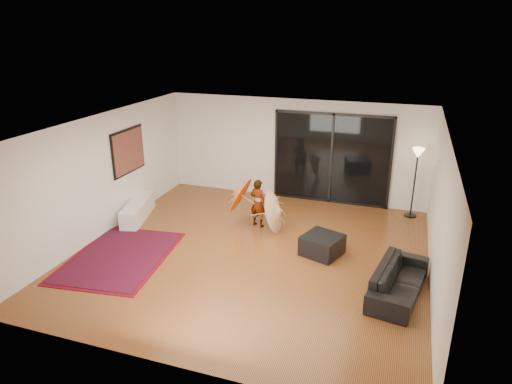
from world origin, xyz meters
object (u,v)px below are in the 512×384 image
at_px(media_console, 138,210).
at_px(child, 258,203).
at_px(sofa, 399,280).
at_px(ottoman, 322,245).

relative_size(media_console, child, 1.39).
relative_size(sofa, ottoman, 2.56).
distance_m(sofa, child, 3.83).
xyz_separation_m(sofa, child, (-3.27, 1.97, 0.30)).
relative_size(sofa, child, 1.62).
xyz_separation_m(media_console, ottoman, (4.64, -0.39, -0.01)).
bearing_deg(sofa, ottoman, 66.37).
bearing_deg(sofa, child, 69.02).
bearing_deg(child, sofa, 163.90).
bearing_deg(media_console, child, -4.59).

